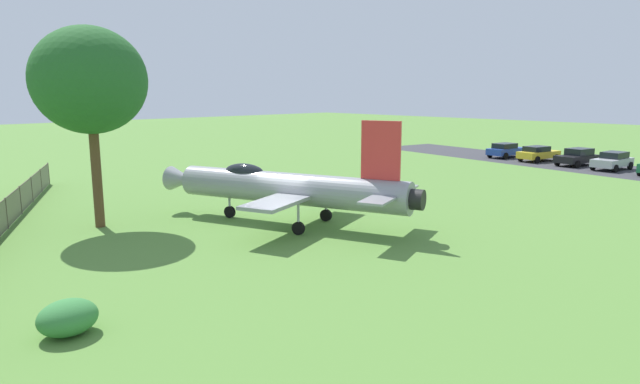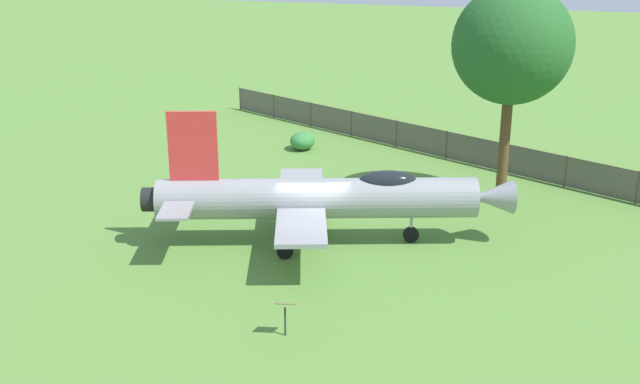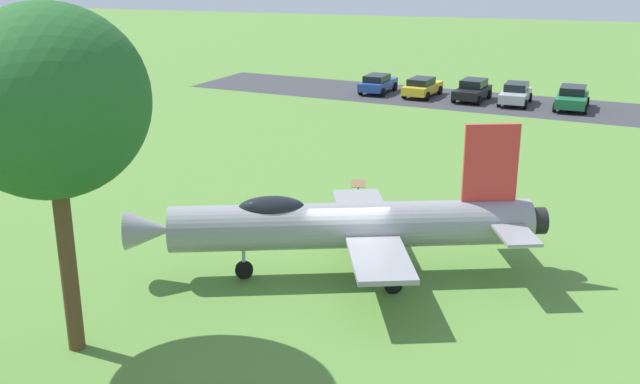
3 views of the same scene
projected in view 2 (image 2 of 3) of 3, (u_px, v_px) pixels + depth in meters
The scene contains 6 objects.
ground_plane at pixel (317, 243), 28.87m from camera, with size 200.00×200.00×0.00m, color #568438.
display_jet at pixel (327, 197), 28.28m from camera, with size 8.44×13.38×5.13m.
shade_tree at pixel (512, 46), 30.88m from camera, with size 5.19×4.93×9.33m.
perimeter_fence at pixel (474, 150), 38.34m from camera, with size 15.79×33.40×1.49m.
shrub_near_fence at pixel (303, 141), 41.23m from camera, with size 1.57×1.33×0.96m.
info_plaque at pixel (285, 309), 21.94m from camera, with size 0.53×0.68×1.14m.
Camera 2 is at (-25.18, -8.87, 11.16)m, focal length 42.51 mm.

